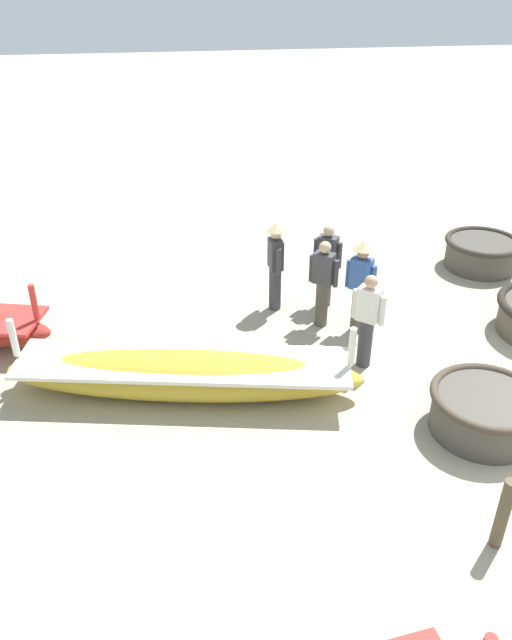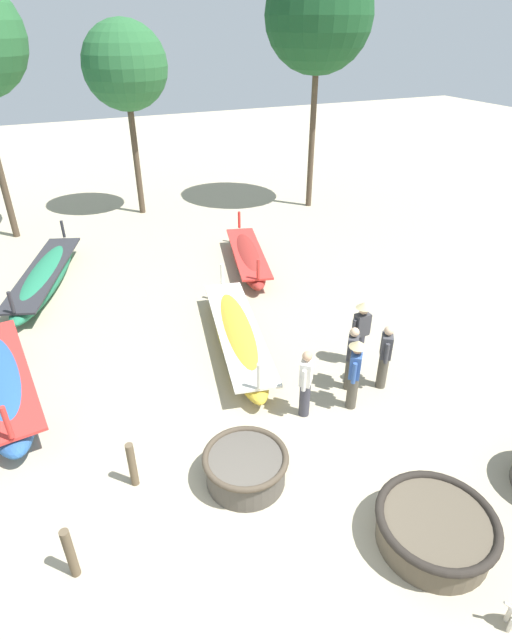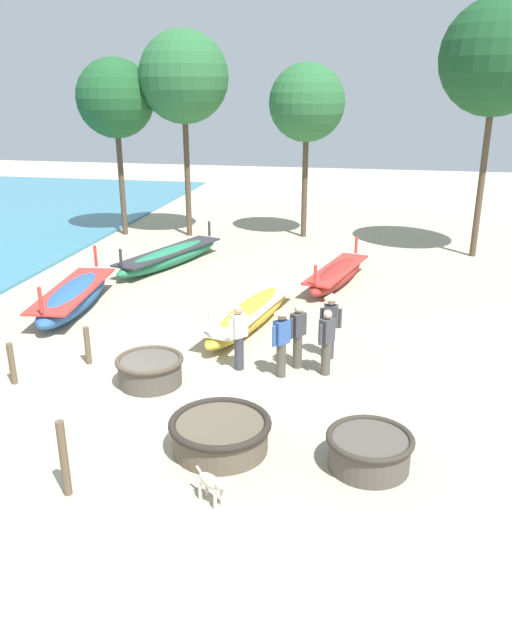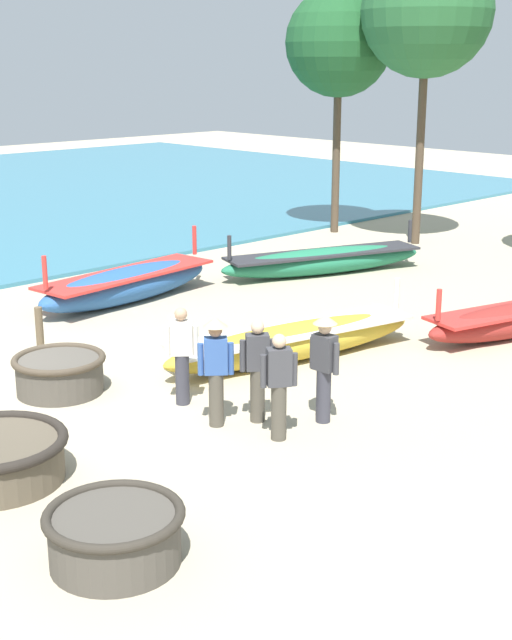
% 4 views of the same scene
% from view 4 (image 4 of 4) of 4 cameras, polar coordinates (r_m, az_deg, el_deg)
% --- Properties ---
extents(ground_plane, '(80.00, 80.00, 0.00)m').
position_cam_4_polar(ground_plane, '(14.95, -16.07, -4.76)').
color(ground_plane, tan).
extents(coracle_weathered, '(1.51, 1.51, 0.62)m').
position_cam_4_polar(coracle_weathered, '(14.81, -12.46, -3.30)').
color(coracle_weathered, '#4C473F').
rests_on(coracle_weathered, ground).
extents(coracle_tilted, '(1.53, 1.53, 0.62)m').
position_cam_4_polar(coracle_tilted, '(9.90, -9.03, -13.37)').
color(coracle_tilted, '#4C473F').
rests_on(coracle_tilted, ground).
extents(long_boat_blue_hull, '(1.70, 4.90, 1.41)m').
position_cam_4_polar(long_boat_blue_hull, '(20.12, -8.25, 2.30)').
color(long_boat_blue_hull, '#285693').
rests_on(long_boat_blue_hull, ground).
extents(long_boat_white_hull, '(2.80, 5.60, 1.19)m').
position_cam_4_polar(long_boat_white_hull, '(22.62, 4.33, 3.82)').
color(long_boat_white_hull, '#237551').
rests_on(long_boat_white_hull, ground).
extents(long_boat_green_hull, '(2.00, 5.32, 1.19)m').
position_cam_4_polar(long_boat_green_hull, '(16.07, 2.41, -1.33)').
color(long_boat_green_hull, gold).
rests_on(long_boat_green_hull, ground).
extents(fisherman_crouching, '(0.53, 0.36, 1.67)m').
position_cam_4_polar(fisherman_crouching, '(13.13, 4.39, -2.63)').
color(fisherman_crouching, '#383842').
rests_on(fisherman_crouching, ground).
extents(fisherman_with_hat, '(0.39, 0.43, 1.67)m').
position_cam_4_polar(fisherman_with_hat, '(12.97, -2.59, -2.84)').
color(fisherman_with_hat, '#4C473D').
rests_on(fisherman_with_hat, ground).
extents(fisherman_standing_left, '(0.38, 0.44, 1.57)m').
position_cam_4_polar(fisherman_standing_left, '(13.15, 0.10, -3.11)').
color(fisherman_standing_left, '#4C473D').
rests_on(fisherman_standing_left, ground).
extents(fisherman_standing_right, '(0.37, 0.46, 1.57)m').
position_cam_4_polar(fisherman_standing_right, '(12.53, 1.48, -4.11)').
color(fisherman_standing_right, '#4C473D').
rests_on(fisherman_standing_right, ground).
extents(fisherman_hauling, '(0.39, 0.42, 1.57)m').
position_cam_4_polar(fisherman_hauling, '(13.86, -4.78, -2.14)').
color(fisherman_hauling, '#383842').
rests_on(fisherman_hauling, ground).
extents(mooring_post_shoreline, '(0.14, 0.14, 0.94)m').
position_cam_4_polar(mooring_post_shoreline, '(16.61, -13.68, -0.76)').
color(mooring_post_shoreline, brown).
rests_on(mooring_post_shoreline, ground).
extents(tree_center, '(3.68, 3.68, 8.38)m').
position_cam_4_polar(tree_center, '(26.40, 10.89, 18.85)').
color(tree_center, '#4C3D2D').
rests_on(tree_center, ground).
extents(tree_rightmost, '(3.22, 3.22, 7.34)m').
position_cam_4_polar(tree_rightmost, '(27.90, 5.34, 17.22)').
color(tree_rightmost, '#4C3D2D').
rests_on(tree_rightmost, ground).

